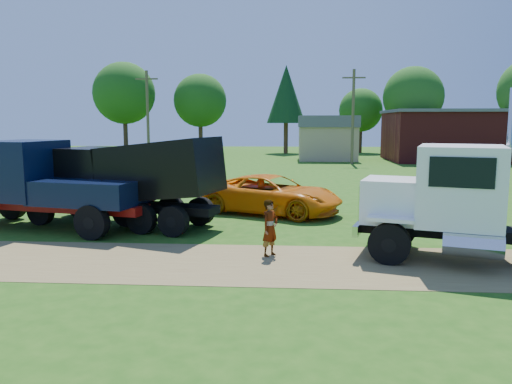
# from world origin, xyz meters

# --- Properties ---
(ground) EXTENTS (140.00, 140.00, 0.00)m
(ground) POSITION_xyz_m (0.00, 0.00, 0.00)
(ground) COLOR #1F4E11
(ground) RESTS_ON ground
(dirt_track) EXTENTS (120.00, 4.20, 0.01)m
(dirt_track) POSITION_xyz_m (0.00, 0.00, 0.01)
(dirt_track) COLOR brown
(dirt_track) RESTS_ON ground
(white_semi_tractor) EXTENTS (8.37, 4.90, 4.97)m
(white_semi_tractor) POSITION_xyz_m (4.92, 0.70, 1.70)
(white_semi_tractor) COLOR black
(white_semi_tractor) RESTS_ON ground
(black_dump_truck) EXTENTS (8.18, 4.48, 3.48)m
(black_dump_truck) POSITION_xyz_m (-6.25, 4.93, 1.91)
(black_dump_truck) COLOR black
(black_dump_truck) RESTS_ON ground
(navy_truck) EXTENTS (7.80, 4.11, 3.32)m
(navy_truck) POSITION_xyz_m (-9.42, 4.34, 1.70)
(navy_truck) COLOR #940E0A
(navy_truck) RESTS_ON ground
(orange_pickup) EXTENTS (6.77, 5.07, 1.71)m
(orange_pickup) POSITION_xyz_m (-0.78, 7.92, 0.85)
(orange_pickup) COLOR orange
(orange_pickup) RESTS_ON ground
(spectator_a) EXTENTS (0.70, 0.75, 1.72)m
(spectator_a) POSITION_xyz_m (-0.61, 0.86, 0.86)
(spectator_a) COLOR #999999
(spectator_a) RESTS_ON ground
(spectator_b) EXTENTS (0.86, 0.70, 1.66)m
(spectator_b) POSITION_xyz_m (4.39, 8.21, 0.83)
(spectator_b) COLOR #999999
(spectator_b) RESTS_ON ground
(brick_building) EXTENTS (15.40, 10.40, 5.30)m
(brick_building) POSITION_xyz_m (18.00, 40.00, 2.66)
(brick_building) COLOR maroon
(brick_building) RESTS_ON ground
(tan_shed) EXTENTS (6.20, 5.40, 4.70)m
(tan_shed) POSITION_xyz_m (4.00, 40.00, 2.42)
(tan_shed) COLOR tan
(tan_shed) RESTS_ON ground
(utility_poles) EXTENTS (42.20, 0.28, 9.00)m
(utility_poles) POSITION_xyz_m (6.00, 35.00, 4.71)
(utility_poles) COLOR brown
(utility_poles) RESTS_ON ground
(tree_row) EXTENTS (56.21, 14.43, 11.57)m
(tree_row) POSITION_xyz_m (2.70, 49.36, 7.18)
(tree_row) COLOR #372316
(tree_row) RESTS_ON ground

